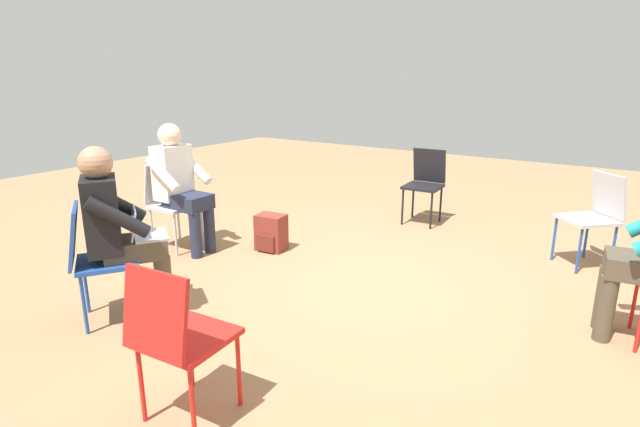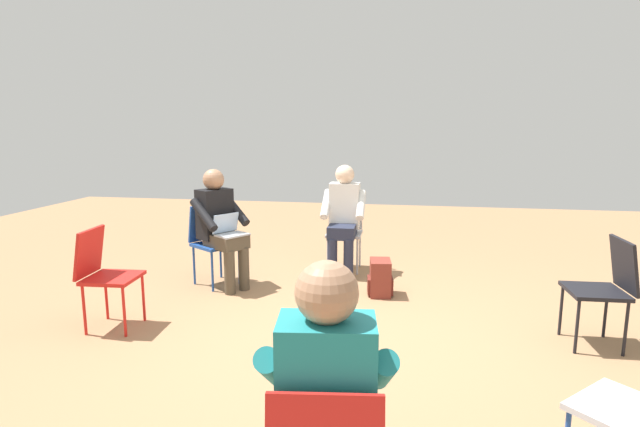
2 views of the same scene
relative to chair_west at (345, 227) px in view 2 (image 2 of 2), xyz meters
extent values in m
plane|color=#99704C|center=(2.07, 0.22, -0.50)|extent=(14.00, 14.00, 0.00)
cube|color=#B7B7BC|center=(0.07, 0.00, -0.06)|extent=(0.40, 0.40, 0.03)
cylinder|color=#B7B7BC|center=(0.24, 0.17, -0.29)|extent=(0.02, 0.02, 0.42)
cylinder|color=#B7B7BC|center=(0.25, -0.17, -0.29)|extent=(0.02, 0.02, 0.42)
cylinder|color=#B7B7BC|center=(-0.10, 0.17, -0.29)|extent=(0.02, 0.02, 0.42)
cylinder|color=#B7B7BC|center=(-0.09, -0.17, -0.29)|extent=(0.02, 0.02, 0.42)
cube|color=#B7B7BC|center=(-0.12, 0.00, 0.15)|extent=(0.10, 0.38, 0.40)
cube|color=black|center=(1.78, 2.15, -0.06)|extent=(0.42, 0.42, 0.03)
cylinder|color=black|center=(1.96, 1.98, -0.29)|extent=(0.02, 0.02, 0.42)
cylinder|color=black|center=(1.62, 1.97, -0.29)|extent=(0.02, 0.02, 0.42)
cylinder|color=black|center=(1.94, 2.32, -0.29)|extent=(0.02, 0.02, 0.42)
cylinder|color=black|center=(1.60, 2.31, -0.29)|extent=(0.02, 0.02, 0.42)
cube|color=black|center=(1.77, 2.33, 0.15)|extent=(0.38, 0.11, 0.40)
cube|color=red|center=(2.11, -1.68, -0.06)|extent=(0.43, 0.43, 0.03)
cylinder|color=red|center=(1.93, -1.52, -0.29)|extent=(0.02, 0.02, 0.42)
cylinder|color=red|center=(2.27, -1.50, -0.29)|extent=(0.02, 0.02, 0.42)
cylinder|color=red|center=(1.95, -1.86, -0.29)|extent=(0.02, 0.02, 0.42)
cylinder|color=red|center=(2.29, -1.84, -0.29)|extent=(0.02, 0.02, 0.42)
cube|color=red|center=(2.12, -1.87, 0.15)|extent=(0.39, 0.12, 0.40)
cube|color=#B7B7BC|center=(3.51, 1.70, -0.06)|extent=(0.57, 0.57, 0.03)
cylinder|color=#1E4799|center=(3.27, 1.71, -0.29)|extent=(0.02, 0.02, 0.42)
cube|color=#1E4799|center=(0.85, -1.27, -0.06)|extent=(0.56, 0.56, 0.03)
cylinder|color=#1E4799|center=(0.81, -1.04, -0.29)|extent=(0.02, 0.02, 0.42)
cylinder|color=#1E4799|center=(1.09, -1.23, -0.29)|extent=(0.02, 0.02, 0.42)
cylinder|color=#1E4799|center=(0.62, -1.32, -0.29)|extent=(0.02, 0.02, 0.42)
cylinder|color=#1E4799|center=(0.90, -1.51, -0.29)|extent=(0.02, 0.02, 0.42)
cube|color=#1E4799|center=(0.75, -1.43, 0.15)|extent=(0.37, 0.29, 0.40)
cylinder|color=#4C4233|center=(0.98, -0.93, -0.27)|extent=(0.11, 0.11, 0.45)
cylinder|color=#4C4233|center=(1.13, -1.03, -0.27)|extent=(0.11, 0.11, 0.45)
cube|color=#4C4233|center=(0.96, -1.12, 0.01)|extent=(0.48, 0.52, 0.14)
cube|color=black|center=(0.85, -1.27, 0.27)|extent=(0.40, 0.37, 0.52)
sphere|color=#A87A5B|center=(0.85, -1.27, 0.63)|extent=(0.22, 0.22, 0.22)
cylinder|color=black|center=(0.74, -1.08, 0.30)|extent=(0.30, 0.38, 0.31)
cylinder|color=black|center=(1.07, -1.30, 0.30)|extent=(0.30, 0.38, 0.31)
cube|color=#9EA0A5|center=(1.02, -1.02, 0.09)|extent=(0.37, 0.35, 0.02)
cube|color=#B2D1F2|center=(0.96, -1.12, 0.20)|extent=(0.28, 0.21, 0.20)
cylinder|color=#23283D|center=(0.43, 0.09, -0.27)|extent=(0.11, 0.11, 0.45)
cylinder|color=#23283D|center=(0.43, -0.09, -0.27)|extent=(0.11, 0.11, 0.45)
cube|color=#23283D|center=(0.26, 0.00, 0.01)|extent=(0.42, 0.30, 0.14)
cube|color=silver|center=(0.07, 0.00, 0.27)|extent=(0.22, 0.34, 0.52)
sphere|color=beige|center=(0.07, 0.00, 0.63)|extent=(0.22, 0.22, 0.22)
cylinder|color=silver|center=(0.17, 0.20, 0.30)|extent=(0.40, 0.09, 0.31)
cylinder|color=silver|center=(0.18, -0.20, 0.30)|extent=(0.40, 0.09, 0.31)
cube|color=#4C4233|center=(3.95, 0.43, 0.01)|extent=(0.46, 0.35, 0.14)
cube|color=teal|center=(4.14, 0.45, 0.27)|extent=(0.26, 0.37, 0.52)
sphere|color=#A87A5B|center=(4.14, 0.45, 0.63)|extent=(0.22, 0.22, 0.22)
cylinder|color=teal|center=(4.07, 0.24, 0.30)|extent=(0.40, 0.14, 0.31)
cylinder|color=teal|center=(4.01, 0.64, 0.30)|extent=(0.40, 0.14, 0.31)
cube|color=maroon|center=(0.89, 0.47, -0.32)|extent=(0.30, 0.23, 0.36)
cube|color=maroon|center=(0.89, 0.47, -0.40)|extent=(0.22, 0.27, 0.16)
camera|label=1|loc=(3.87, -3.16, 1.21)|focal=28.00mm
camera|label=2|loc=(5.73, 0.71, 1.19)|focal=28.00mm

